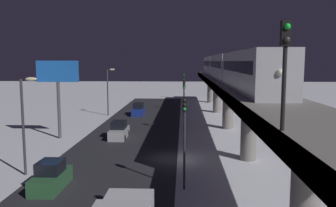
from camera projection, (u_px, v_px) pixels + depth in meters
name	position (u px, v px, depth m)	size (l,w,h in m)	color
ground_plane	(169.00, 159.00, 31.61)	(240.00, 240.00, 0.00)	white
avenue_asphalt	(118.00, 158.00, 31.82)	(11.00, 101.94, 0.01)	#28282D
elevated_railway	(248.00, 100.00, 30.64)	(5.00, 101.94, 6.29)	gray
subway_train	(225.00, 67.00, 48.43)	(2.94, 55.47, 3.40)	#B7BABF
rail_signal	(285.00, 56.00, 12.52)	(0.36, 0.41, 4.00)	black
sedan_silver	(119.00, 131.00, 40.14)	(1.91, 4.40, 1.97)	#B2B2B7
sedan_green	(51.00, 177.00, 24.17)	(1.80, 4.03, 1.97)	#2D6038
sedan_blue	(138.00, 110.00, 57.36)	(1.80, 4.72, 1.97)	navy
traffic_light_near	(184.00, 130.00, 23.56)	(0.32, 0.44, 6.40)	#2D2D2D
traffic_light_mid	(184.00, 99.00, 42.84)	(0.32, 0.44, 6.40)	#2D2D2D
traffic_light_far	(184.00, 87.00, 62.12)	(0.32, 0.44, 6.40)	#2D2D2D
traffic_light_distant	(184.00, 81.00, 81.40)	(0.32, 0.44, 6.40)	#2D2D2D
commercial_billboard	(58.00, 79.00, 39.24)	(4.80, 0.36, 8.90)	#4C4C51
street_lamp_near	(25.00, 114.00, 26.54)	(1.35, 0.44, 7.65)	#38383D
street_lamp_far	(109.00, 86.00, 56.29)	(1.35, 0.44, 7.65)	#38383D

